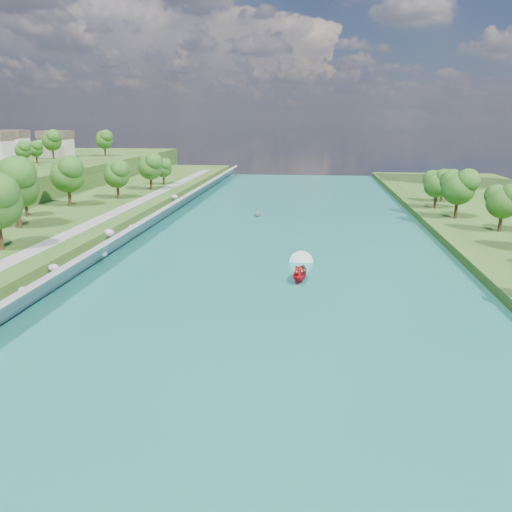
# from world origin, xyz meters

# --- Properties ---
(ground) EXTENTS (260.00, 260.00, 0.00)m
(ground) POSITION_xyz_m (0.00, 0.00, 0.00)
(ground) COLOR #2D5119
(ground) RESTS_ON ground
(river_water) EXTENTS (55.00, 240.00, 0.10)m
(river_water) POSITION_xyz_m (0.00, 20.00, 0.05)
(river_water) COLOR #1B6A6A
(river_water) RESTS_ON ground
(ridge_west) EXTENTS (60.00, 120.00, 9.00)m
(ridge_west) POSITION_xyz_m (-82.50, 95.00, 4.50)
(ridge_west) COLOR #2D5119
(ridge_west) RESTS_ON ground
(riprap_bank) EXTENTS (4.21, 236.00, 4.05)m
(riprap_bank) POSITION_xyz_m (-25.87, 19.04, 1.82)
(riprap_bank) COLOR slate
(riprap_bank) RESTS_ON ground
(riverside_path) EXTENTS (3.00, 200.00, 0.10)m
(riverside_path) POSITION_xyz_m (-32.50, 20.00, 3.55)
(riverside_path) COLOR gray
(riverside_path) RESTS_ON berm_west
(ridge_houses) EXTENTS (29.50, 29.50, 8.40)m
(ridge_houses) POSITION_xyz_m (-88.67, 100.00, 13.31)
(ridge_houses) COLOR beige
(ridge_houses) RESTS_ON ridge_west
(trees_east) EXTENTS (15.10, 142.78, 11.66)m
(trees_east) POSITION_xyz_m (37.60, 36.41, 6.47)
(trees_east) COLOR #264B14
(trees_east) RESTS_ON berm_east
(trees_ridge) EXTENTS (17.04, 41.16, 10.43)m
(trees_ridge) POSITION_xyz_m (-70.34, 93.48, 13.73)
(trees_ridge) COLOR #264B14
(trees_ridge) RESTS_ON ridge_west
(motorboat) EXTENTS (3.60, 19.07, 2.14)m
(motorboat) POSITION_xyz_m (3.78, 9.50, 0.85)
(motorboat) COLOR #B50E1B
(motorboat) RESTS_ON river_water
(raft) EXTENTS (2.32, 3.05, 1.52)m
(raft) POSITION_xyz_m (-6.96, 53.82, 0.45)
(raft) COLOR gray
(raft) RESTS_ON river_water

